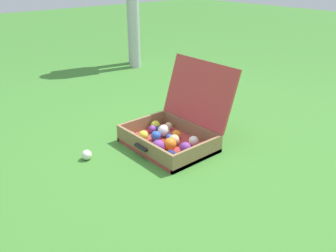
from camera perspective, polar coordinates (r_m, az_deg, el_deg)
The scene contains 3 objects.
ground_plane at distance 2.29m, azimuth 1.85°, elevation -3.89°, with size 16.00×16.00×0.00m, color #3D7A2D.
open_suitcase at distance 2.32m, azimuth 1.13°, elevation -0.44°, with size 0.56×0.57×0.51m.
stray_ball_on_grass at distance 2.23m, azimuth -12.82°, elevation -4.50°, with size 0.06×0.06×0.06m, color white.
Camera 1 is at (1.48, -1.37, 1.08)m, focal length 38.31 mm.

